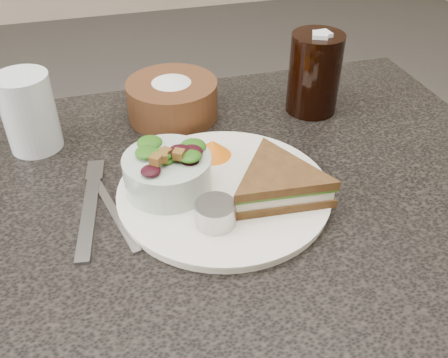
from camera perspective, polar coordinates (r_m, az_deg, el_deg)
name	(u,v)px	position (r m, az deg, el deg)	size (l,w,h in m)	color
dining_table	(210,343)	(1.01, -1.57, -18.27)	(1.00, 0.70, 0.75)	black
dinner_plate	(224,192)	(0.71, 0.00, -1.50)	(0.30, 0.30, 0.01)	white
sandwich	(278,183)	(0.69, 6.21, -0.46)	(0.17, 0.17, 0.04)	#503A1B
salad_bowl	(167,167)	(0.70, -6.51, 1.34)	(0.12, 0.12, 0.07)	#A5B7AC
dressing_ramekin	(215,214)	(0.64, -1.00, -3.98)	(0.05, 0.05, 0.03)	#AAAAAA
orange_wedge	(212,148)	(0.77, -1.34, 3.55)	(0.06, 0.06, 0.03)	orange
fork	(89,212)	(0.71, -15.15, -3.65)	(0.02, 0.19, 0.01)	#91949A
knife	(113,211)	(0.71, -12.53, -3.58)	(0.01, 0.18, 0.00)	#A9AAAB
bread_basket	(172,93)	(0.89, -5.96, 9.70)	(0.16, 0.16, 0.09)	#51311B
cola_glass	(315,70)	(0.91, 10.33, 12.12)	(0.09, 0.09, 0.15)	black
water_glass	(29,112)	(0.85, -21.38, 7.10)	(0.08, 0.08, 0.13)	silver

